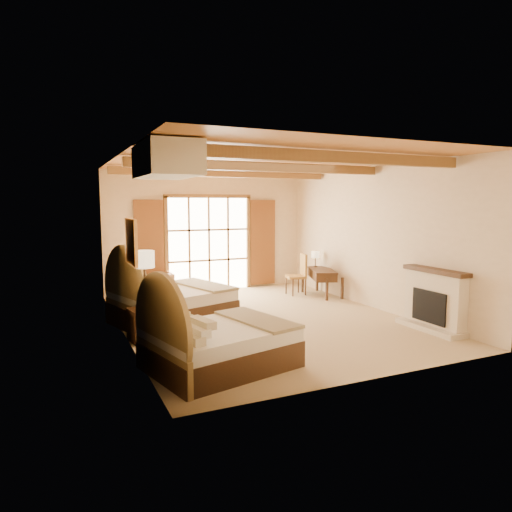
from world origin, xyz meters
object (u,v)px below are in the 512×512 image
bed_near (211,342)px  bed_far (165,301)px  desk (322,281)px  nightstand (144,325)px  armchair (158,285)px

bed_near → bed_far: (-0.01, 2.81, 0.03)m
desk → nightstand: bearing=-136.5°
nightstand → armchair: 3.62m
bed_near → bed_far: 2.81m
bed_far → armchair: bearing=64.3°
nightstand → armchair: size_ratio=0.79×
bed_near → bed_far: bed_far is taller
nightstand → desk: desk is taller
bed_near → nightstand: (-0.63, 1.73, -0.11)m
armchair → desk: desk is taller
bed_far → armchair: size_ratio=3.61×
desk → bed_near: bearing=-117.7°
bed_far → nightstand: (-0.62, -1.07, -0.14)m
bed_near → desk: bearing=28.2°
nightstand → desk: 5.31m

